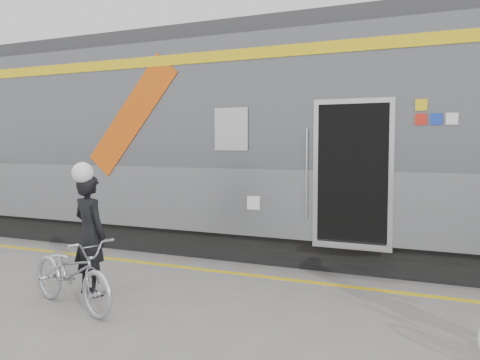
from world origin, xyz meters
The scene contains 6 objects.
ground centered at (0.00, 0.00, 0.00)m, with size 90.00×90.00×0.00m, color slate.
train centered at (-1.25, 4.19, 2.05)m, with size 24.00×3.17×4.10m.
safety_strip centered at (0.00, 2.15, 0.00)m, with size 24.00×0.12×0.01m, color yellow.
man centered at (-2.02, 0.36, 0.81)m, with size 0.59×0.39×1.61m, color black.
bicycle_left centered at (-1.82, -0.19, 0.44)m, with size 0.59×1.69×0.89m, color #AEB2B6.
helmet_man centered at (-2.02, 0.36, 1.75)m, with size 0.28×0.28×0.28m, color white.
Camera 1 is at (2.59, -4.85, 2.00)m, focal length 38.00 mm.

